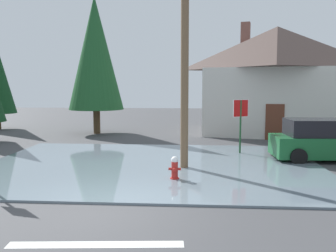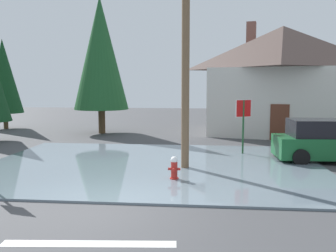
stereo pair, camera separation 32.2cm
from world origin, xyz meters
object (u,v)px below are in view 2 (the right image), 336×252
house (282,78)px  parked_car (331,142)px  utility_pole (186,56)px  pine_tree_mid_left (100,53)px  pine_tree_short_left (4,76)px  stop_sign_far (243,115)px  fire_hydrant (174,169)px

house → parked_car: size_ratio=2.19×
utility_pole → parked_car: utility_pole is taller
pine_tree_mid_left → pine_tree_short_left: (-7.38, 1.71, -1.35)m
stop_sign_far → house: 8.39m
house → pine_tree_mid_left: bearing=-174.4°
fire_hydrant → parked_car: (5.98, 3.58, 0.41)m
stop_sign_far → pine_tree_short_left: bearing=152.1°
fire_hydrant → pine_tree_mid_left: size_ratio=0.09×
fire_hydrant → pine_tree_mid_left: bearing=116.4°
utility_pole → pine_tree_mid_left: pine_tree_mid_left is taller
fire_hydrant → utility_pole: 4.03m
stop_sign_far → parked_car: (3.36, -1.05, -0.93)m
utility_pole → fire_hydrant: bearing=-98.8°
utility_pole → house: utility_pole is taller
utility_pole → stop_sign_far: 4.45m
stop_sign_far → utility_pole: bearing=-128.5°
fire_hydrant → utility_pole: utility_pole is taller
fire_hydrant → parked_car: bearing=30.9°
parked_car → pine_tree_mid_left: bearing=146.7°
utility_pole → pine_tree_short_left: size_ratio=1.25×
pine_tree_short_left → fire_hydrant: bearing=-44.9°
house → fire_hydrant: bearing=-115.1°
stop_sign_far → pine_tree_short_left: (-15.52, 8.20, 1.92)m
utility_pole → house: bearing=62.6°
parked_car → pine_tree_mid_left: size_ratio=0.54×
stop_sign_far → parked_car: bearing=-17.4°
house → parked_car: bearing=-88.4°
fire_hydrant → utility_pole: size_ratio=0.10×
pine_tree_mid_left → pine_tree_short_left: 7.70m
stop_sign_far → pine_tree_short_left: size_ratio=0.39×
stop_sign_far → pine_tree_mid_left: size_ratio=0.28×
fire_hydrant → stop_sign_far: (2.62, 4.63, 1.34)m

